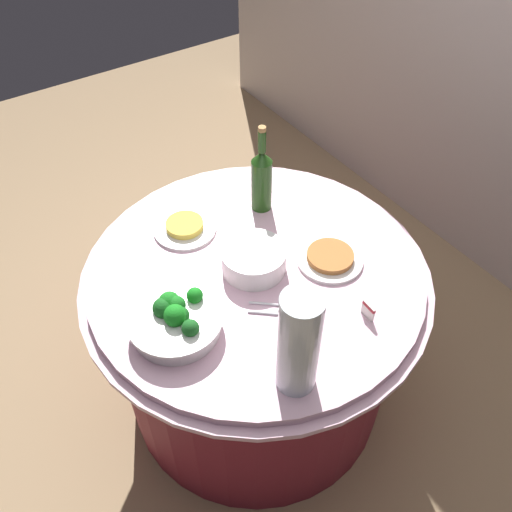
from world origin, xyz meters
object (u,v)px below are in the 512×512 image
object	(u,v)px
serving_tongs	(277,309)
food_plate_fried_egg	(185,227)
decorative_fruit_vase	(298,347)
plate_stack	(253,259)
label_placard_front	(368,310)
broccoli_bowl	(176,319)
wine_bottle	(262,178)
food_plate_peanuts	(330,258)

from	to	relation	value
serving_tongs	food_plate_fried_egg	bearing A→B (deg)	-173.28
food_plate_fried_egg	decorative_fruit_vase	bearing A→B (deg)	-3.64
plate_stack	label_placard_front	distance (m)	0.40
broccoli_bowl	label_placard_front	xyz separation A→B (m)	(0.28, 0.49, -0.01)
plate_stack	food_plate_fried_egg	world-z (taller)	plate_stack
serving_tongs	food_plate_fried_egg	size ratio (longest dim) A/B	0.68
plate_stack	serving_tongs	xyz separation A→B (m)	(0.19, -0.04, -0.04)
plate_stack	wine_bottle	xyz separation A→B (m)	(-0.24, 0.20, 0.09)
broccoli_bowl	serving_tongs	world-z (taller)	broccoli_bowl
decorative_fruit_vase	wine_bottle	bearing A→B (deg)	152.63
plate_stack	serving_tongs	distance (m)	0.20
plate_stack	food_plate_peanuts	world-z (taller)	plate_stack
wine_bottle	food_plate_peanuts	size ratio (longest dim) A/B	1.53
decorative_fruit_vase	food_plate_peanuts	world-z (taller)	decorative_fruit_vase
decorative_fruit_vase	broccoli_bowl	bearing A→B (deg)	-151.27
broccoli_bowl	wine_bottle	bearing A→B (deg)	121.35
food_plate_fried_egg	food_plate_peanuts	bearing A→B (deg)	38.83
broccoli_bowl	food_plate_fried_egg	xyz separation A→B (m)	(-0.36, 0.23, -0.03)
wine_bottle	food_plate_peanuts	bearing A→B (deg)	4.87
plate_stack	food_plate_fried_egg	distance (m)	0.30
decorative_fruit_vase	label_placard_front	world-z (taller)	decorative_fruit_vase
food_plate_fried_egg	label_placard_front	distance (m)	0.70
serving_tongs	food_plate_peanuts	distance (m)	0.28
label_placard_front	plate_stack	bearing A→B (deg)	-154.74
wine_bottle	label_placard_front	bearing A→B (deg)	-2.52
plate_stack	label_placard_front	size ratio (longest dim) A/B	3.82
food_plate_peanuts	broccoli_bowl	bearing A→B (deg)	-93.91
decorative_fruit_vase	food_plate_peanuts	size ratio (longest dim) A/B	1.55
plate_stack	decorative_fruit_vase	bearing A→B (deg)	-18.90
decorative_fruit_vase	food_plate_fried_egg	world-z (taller)	decorative_fruit_vase
broccoli_bowl	label_placard_front	size ratio (longest dim) A/B	5.09
food_plate_fried_egg	label_placard_front	size ratio (longest dim) A/B	4.00
wine_bottle	serving_tongs	xyz separation A→B (m)	(0.43, -0.24, -0.12)
broccoli_bowl	food_plate_peanuts	bearing A→B (deg)	86.09
decorative_fruit_vase	label_placard_front	distance (m)	0.34
wine_bottle	label_placard_front	size ratio (longest dim) A/B	6.11
decorative_fruit_vase	food_plate_fried_egg	size ratio (longest dim) A/B	1.55
broccoli_bowl	food_plate_peanuts	world-z (taller)	broccoli_bowl
wine_bottle	food_plate_fried_egg	size ratio (longest dim) A/B	1.53
broccoli_bowl	food_plate_peanuts	size ratio (longest dim) A/B	1.27
broccoli_bowl	plate_stack	bearing A→B (deg)	103.59
broccoli_bowl	decorative_fruit_vase	bearing A→B (deg)	28.73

